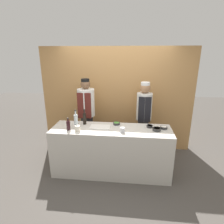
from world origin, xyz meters
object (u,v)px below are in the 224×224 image
(sauce_bowl_green, at_px, (117,123))
(cutting_board, at_px, (100,127))
(cup_steel, at_px, (122,130))
(bottle_wine, at_px, (68,125))
(chef_right, at_px, (144,117))
(bottle_soy, at_px, (85,118))
(chef_left, at_px, (87,115))
(sauce_bowl_white, at_px, (164,127))
(sauce_bowl_brown, at_px, (157,129))
(sauce_bowl_orange, at_px, (150,126))
(cup_cream, at_px, (77,128))
(bottle_clear, at_px, (76,121))

(sauce_bowl_green, xyz_separation_m, cutting_board, (-0.30, -0.19, -0.01))
(cup_steel, bearing_deg, bottle_wine, 179.70)
(bottle_wine, distance_m, chef_right, 1.63)
(sauce_bowl_green, bearing_deg, bottle_soy, -176.08)
(chef_right, bearing_deg, chef_left, -180.00)
(sauce_bowl_white, bearing_deg, bottle_wine, -172.21)
(sauce_bowl_brown, height_order, bottle_wine, bottle_wine)
(bottle_soy, distance_m, bottle_wine, 0.38)
(cutting_board, xyz_separation_m, chef_left, (-0.41, 0.67, 0.01))
(sauce_bowl_orange, bearing_deg, sauce_bowl_green, 172.95)
(cup_cream, xyz_separation_m, chef_left, (-0.04, 0.88, -0.03))
(bottle_soy, height_order, cup_cream, bottle_soy)
(sauce_bowl_white, height_order, sauce_bowl_brown, sauce_bowl_brown)
(cup_steel, distance_m, cup_cream, 0.80)
(sauce_bowl_brown, distance_m, sauce_bowl_green, 0.78)
(sauce_bowl_brown, relative_size, bottle_clear, 0.43)
(bottle_wine, relative_size, cup_cream, 2.23)
(bottle_wine, xyz_separation_m, chef_right, (1.39, 0.84, -0.08))
(bottle_soy, relative_size, chef_left, 0.18)
(sauce_bowl_green, distance_m, cup_steel, 0.39)
(chef_left, bearing_deg, chef_right, 0.00)
(sauce_bowl_orange, height_order, bottle_wine, bottle_wine)
(cup_steel, relative_size, chef_right, 0.05)
(bottle_clear, relative_size, bottle_wine, 1.46)
(sauce_bowl_green, height_order, cup_cream, cup_cream)
(sauce_bowl_white, xyz_separation_m, sauce_bowl_orange, (-0.25, 0.04, -0.00))
(sauce_bowl_green, bearing_deg, bottle_wine, -157.07)
(bottle_wine, bearing_deg, cutting_board, 17.30)
(sauce_bowl_white, distance_m, bottle_wine, 1.74)
(sauce_bowl_orange, height_order, chef_left, chef_left)
(bottle_soy, xyz_separation_m, chef_left, (-0.09, 0.53, -0.10))
(chef_right, bearing_deg, sauce_bowl_white, -61.18)
(sauce_bowl_brown, bearing_deg, bottle_wine, -175.10)
(sauce_bowl_orange, distance_m, cutting_board, 0.93)
(cup_cream, bearing_deg, cup_steel, 2.56)
(sauce_bowl_orange, relative_size, bottle_wine, 0.49)
(bottle_clear, bearing_deg, chef_left, 87.55)
(cup_steel, bearing_deg, sauce_bowl_orange, 29.80)
(sauce_bowl_brown, height_order, sauce_bowl_orange, sauce_bowl_brown)
(cutting_board, relative_size, bottle_wine, 1.59)
(sauce_bowl_brown, distance_m, chef_left, 1.61)
(sauce_bowl_brown, relative_size, cup_steel, 1.66)
(sauce_bowl_green, bearing_deg, cutting_board, -147.85)
(chef_left, bearing_deg, cup_steel, -45.08)
(bottle_wine, xyz_separation_m, cup_cream, (0.18, -0.04, -0.04))
(sauce_bowl_orange, xyz_separation_m, cup_cream, (-1.30, -0.32, 0.03))
(sauce_bowl_green, height_order, cup_steel, cup_steel)
(cup_steel, bearing_deg, cup_cream, -177.44)
(cutting_board, xyz_separation_m, bottle_soy, (-0.33, 0.14, 0.11))
(bottle_wine, xyz_separation_m, chef_left, (0.13, 0.84, -0.07))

